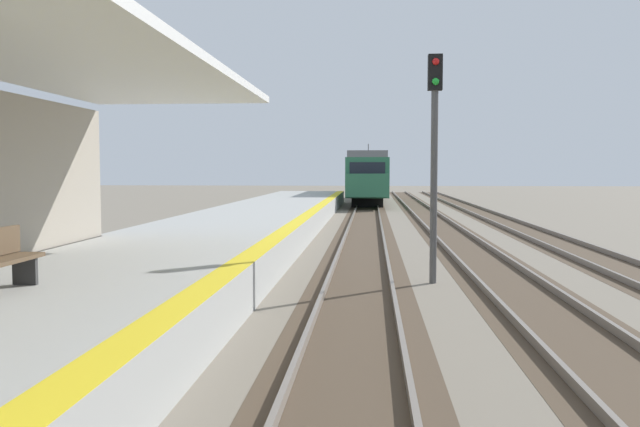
% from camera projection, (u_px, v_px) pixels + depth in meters
% --- Properties ---
extents(station_platform, '(5.00, 80.00, 0.91)m').
position_uv_depth(station_platform, '(131.00, 281.00, 12.96)').
color(station_platform, '#A8A8A3').
rests_on(station_platform, ground).
extents(track_pair_nearest_platform, '(2.34, 120.00, 0.16)m').
position_uv_depth(track_pair_nearest_platform, '(361.00, 272.00, 16.63)').
color(track_pair_nearest_platform, '#4C3D2D').
rests_on(track_pair_nearest_platform, ground).
extents(track_pair_middle, '(2.34, 120.00, 0.16)m').
position_uv_depth(track_pair_middle, '(499.00, 274.00, 16.37)').
color(track_pair_middle, '#4C3D2D').
rests_on(track_pair_middle, ground).
extents(approaching_train, '(2.93, 19.60, 4.76)m').
position_uv_depth(approaching_train, '(368.00, 175.00, 52.04)').
color(approaching_train, '#286647').
rests_on(approaching_train, ground).
extents(rail_signal_post, '(0.32, 0.34, 5.20)m').
position_uv_depth(rail_signal_post, '(434.00, 144.00, 15.11)').
color(rail_signal_post, '#4C4C4C').
rests_on(rail_signal_post, ground).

